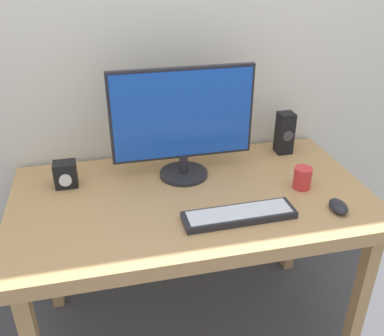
{
  "coord_description": "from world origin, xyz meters",
  "views": [
    {
      "loc": [
        -0.33,
        -1.41,
        1.67
      ],
      "look_at": [
        -0.0,
        0.0,
        0.89
      ],
      "focal_mm": 39.66,
      "sensor_mm": 36.0,
      "label": 1
    }
  ],
  "objects_px": {
    "monitor": "(183,121)",
    "speaker_right": "(285,133)",
    "keyboard_primary": "(239,215)",
    "desk": "(192,209)",
    "coffee_mug": "(302,178)",
    "audio_controller": "(66,174)",
    "mouse": "(338,206)"
  },
  "relations": [
    {
      "from": "monitor",
      "to": "speaker_right",
      "type": "relative_size",
      "value": 2.98
    },
    {
      "from": "monitor",
      "to": "speaker_right",
      "type": "bearing_deg",
      "value": 11.98
    },
    {
      "from": "monitor",
      "to": "keyboard_primary",
      "type": "relative_size",
      "value": 1.41
    },
    {
      "from": "desk",
      "to": "coffee_mug",
      "type": "relative_size",
      "value": 15.76
    },
    {
      "from": "desk",
      "to": "monitor",
      "type": "bearing_deg",
      "value": 90.29
    },
    {
      "from": "audio_controller",
      "to": "coffee_mug",
      "type": "relative_size",
      "value": 1.17
    },
    {
      "from": "desk",
      "to": "speaker_right",
      "type": "xyz_separation_m",
      "value": [
        0.51,
        0.28,
        0.17
      ]
    },
    {
      "from": "keyboard_primary",
      "to": "speaker_right",
      "type": "relative_size",
      "value": 2.11
    },
    {
      "from": "monitor",
      "to": "mouse",
      "type": "xyz_separation_m",
      "value": [
        0.51,
        -0.4,
        -0.23
      ]
    },
    {
      "from": "keyboard_primary",
      "to": "coffee_mug",
      "type": "relative_size",
      "value": 4.62
    },
    {
      "from": "audio_controller",
      "to": "coffee_mug",
      "type": "distance_m",
      "value": 0.97
    },
    {
      "from": "monitor",
      "to": "keyboard_primary",
      "type": "bearing_deg",
      "value": -70.41
    },
    {
      "from": "keyboard_primary",
      "to": "speaker_right",
      "type": "bearing_deg",
      "value": 51.34
    },
    {
      "from": "mouse",
      "to": "audio_controller",
      "type": "distance_m",
      "value": 1.08
    },
    {
      "from": "desk",
      "to": "mouse",
      "type": "height_order",
      "value": "mouse"
    },
    {
      "from": "keyboard_primary",
      "to": "speaker_right",
      "type": "height_order",
      "value": "speaker_right"
    },
    {
      "from": "keyboard_primary",
      "to": "audio_controller",
      "type": "xyz_separation_m",
      "value": [
        -0.62,
        0.38,
        0.04
      ]
    },
    {
      "from": "desk",
      "to": "audio_controller",
      "type": "height_order",
      "value": "audio_controller"
    },
    {
      "from": "keyboard_primary",
      "to": "speaker_right",
      "type": "xyz_separation_m",
      "value": [
        0.38,
        0.48,
        0.09
      ]
    },
    {
      "from": "keyboard_primary",
      "to": "audio_controller",
      "type": "bearing_deg",
      "value": 148.28
    },
    {
      "from": "mouse",
      "to": "audio_controller",
      "type": "relative_size",
      "value": 0.96
    },
    {
      "from": "coffee_mug",
      "to": "keyboard_primary",
      "type": "bearing_deg",
      "value": -154.95
    },
    {
      "from": "mouse",
      "to": "coffee_mug",
      "type": "height_order",
      "value": "coffee_mug"
    },
    {
      "from": "desk",
      "to": "coffee_mug",
      "type": "bearing_deg",
      "value": -6.32
    },
    {
      "from": "speaker_right",
      "to": "coffee_mug",
      "type": "distance_m",
      "value": 0.34
    },
    {
      "from": "desk",
      "to": "speaker_right",
      "type": "relative_size",
      "value": 7.2
    },
    {
      "from": "desk",
      "to": "mouse",
      "type": "relative_size",
      "value": 13.98
    },
    {
      "from": "desk",
      "to": "audio_controller",
      "type": "distance_m",
      "value": 0.54
    },
    {
      "from": "keyboard_primary",
      "to": "mouse",
      "type": "distance_m",
      "value": 0.38
    },
    {
      "from": "speaker_right",
      "to": "desk",
      "type": "bearing_deg",
      "value": -151.51
    },
    {
      "from": "speaker_right",
      "to": "mouse",
      "type": "bearing_deg",
      "value": -90.24
    },
    {
      "from": "coffee_mug",
      "to": "audio_controller",
      "type": "bearing_deg",
      "value": 166.03
    }
  ]
}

